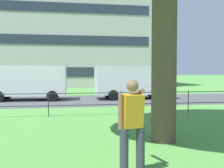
% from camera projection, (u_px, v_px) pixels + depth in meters
% --- Properties ---
extents(street_strip, '(80.00, 7.03, 0.01)m').
position_uv_depth(street_strip, '(56.00, 101.00, 17.07)').
color(street_strip, '#4C4C51').
rests_on(street_strip, ground).
extents(park_fence, '(30.74, 0.04, 1.00)m').
position_uv_depth(park_fence, '(48.00, 101.00, 10.95)').
color(park_fence, '#232328').
rests_on(park_fence, ground).
extents(person_thrower, '(0.51, 0.81, 1.71)m').
position_uv_depth(person_thrower, '(132.00, 123.00, 4.78)').
color(person_thrower, '#383842').
rests_on(person_thrower, ground).
extents(panel_van_far_left, '(5.07, 2.25, 2.24)m').
position_uv_depth(panel_van_far_left, '(27.00, 81.00, 17.19)').
color(panel_van_far_left, white).
rests_on(panel_van_far_left, ground).
extents(panel_van_left, '(5.04, 2.18, 2.24)m').
position_uv_depth(panel_van_left, '(132.00, 80.00, 18.19)').
color(panel_van_left, white).
rests_on(panel_van_left, ground).
extents(apartment_building_background, '(36.26, 14.08, 14.95)m').
position_uv_depth(apartment_building_background, '(26.00, 30.00, 35.94)').
color(apartment_building_background, '#B7B2AD').
rests_on(apartment_building_background, ground).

